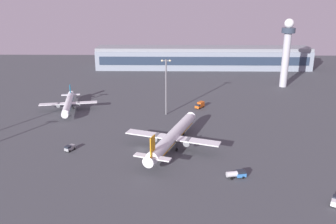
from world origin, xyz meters
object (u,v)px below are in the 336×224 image
object	(u,v)px
airplane_near_gate	(68,103)
airplane_mid_apron	(172,137)
fuel_truck	(237,174)
apron_light_west	(166,84)
cargo_loader	(335,201)
control_tower	(287,48)
maintenance_van	(70,148)
catering_truck	(200,105)

from	to	relation	value
airplane_near_gate	airplane_mid_apron	bearing A→B (deg)	128.65
fuel_truck	apron_light_west	distance (m)	67.65
airplane_near_gate	fuel_truck	world-z (taller)	airplane_near_gate
cargo_loader	airplane_mid_apron	bearing A→B (deg)	170.80
control_tower	airplane_near_gate	world-z (taller)	control_tower
apron_light_west	maintenance_van	bearing A→B (deg)	-129.88
control_tower	airplane_near_gate	size ratio (longest dim) A/B	1.14
catering_truck	apron_light_west	size ratio (longest dim) A/B	0.22
maintenance_van	apron_light_west	world-z (taller)	apron_light_west
airplane_near_gate	fuel_truck	xyz separation A→B (m)	(72.85, -67.58, -2.17)
airplane_mid_apron	cargo_loader	world-z (taller)	airplane_mid_apron
airplane_mid_apron	cargo_loader	size ratio (longest dim) A/B	10.08
maintenance_van	apron_light_west	bearing A→B (deg)	-103.14
cargo_loader	catering_truck	world-z (taller)	catering_truck
maintenance_van	apron_light_west	size ratio (longest dim) A/B	0.17
apron_light_west	cargo_loader	bearing A→B (deg)	-57.43
catering_truck	airplane_near_gate	bearing A→B (deg)	40.34
airplane_mid_apron	maintenance_van	size ratio (longest dim) A/B	10.05
maintenance_van	fuel_truck	distance (m)	62.29
airplane_mid_apron	cargo_loader	bearing A→B (deg)	-20.00
control_tower	catering_truck	size ratio (longest dim) A/B	6.94
cargo_loader	maintenance_van	distance (m)	91.09
control_tower	apron_light_west	world-z (taller)	control_tower
airplane_near_gate	control_tower	bearing A→B (deg)	-168.73
airplane_mid_apron	apron_light_west	world-z (taller)	apron_light_west
apron_light_west	control_tower	bearing A→B (deg)	37.19
airplane_near_gate	catering_truck	distance (m)	66.13
catering_truck	apron_light_west	xyz separation A→B (m)	(-17.02, -10.38, 13.69)
airplane_mid_apron	apron_light_west	xyz separation A→B (m)	(-3.19, 38.99, 10.67)
catering_truck	airplane_mid_apron	bearing A→B (deg)	110.75
catering_truck	maintenance_van	bearing A→B (deg)	81.56
catering_truck	cargo_loader	bearing A→B (deg)	146.58
cargo_loader	maintenance_van	xyz separation A→B (m)	(-84.25, 34.64, 0.00)
airplane_mid_apron	fuel_truck	xyz separation A→B (m)	(20.74, -22.74, -3.24)
airplane_mid_apron	apron_light_west	distance (m)	40.54
maintenance_van	fuel_truck	size ratio (longest dim) A/B	0.69
apron_light_west	fuel_truck	bearing A→B (deg)	-68.81
cargo_loader	maintenance_van	size ratio (longest dim) A/B	1.00
cargo_loader	fuel_truck	xyz separation A→B (m)	(-25.12, 15.05, 0.19)
catering_truck	apron_light_west	distance (m)	24.19
cargo_loader	catering_truck	size ratio (longest dim) A/B	0.77
airplane_mid_apron	catering_truck	size ratio (longest dim) A/B	7.74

